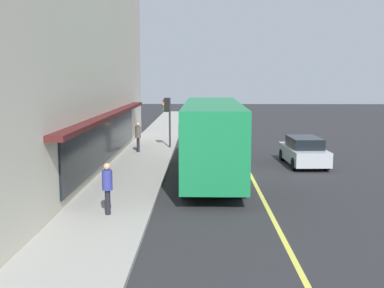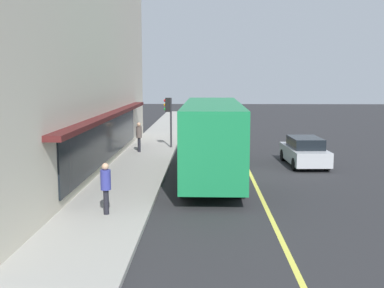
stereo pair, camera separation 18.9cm
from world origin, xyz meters
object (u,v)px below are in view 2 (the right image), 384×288
object	(u,v)px
pedestrian_waiting	(139,134)
pedestrian_mid_block	(106,184)
traffic_light	(168,111)
car_silver	(304,152)
bus	(212,136)

from	to	relation	value
pedestrian_waiting	pedestrian_mid_block	size ratio (longest dim) A/B	1.04
traffic_light	car_silver	bearing A→B (deg)	-124.87
bus	car_silver	world-z (taller)	bus
car_silver	pedestrian_mid_block	distance (m)	13.03
bus	car_silver	bearing A→B (deg)	-56.28
car_silver	pedestrian_mid_block	world-z (taller)	pedestrian_mid_block
traffic_light	pedestrian_waiting	size ratio (longest dim) A/B	1.78
traffic_light	car_silver	world-z (taller)	traffic_light
car_silver	pedestrian_mid_block	bearing A→B (deg)	138.93
bus	pedestrian_waiting	world-z (taller)	bus
bus	car_silver	xyz separation A→B (m)	(3.30, -4.95, -1.24)
bus	pedestrian_mid_block	distance (m)	7.49
bus	pedestrian_mid_block	size ratio (longest dim) A/B	6.44
pedestrian_mid_block	pedestrian_waiting	bearing A→B (deg)	3.08
pedestrian_waiting	bus	bearing A→B (deg)	-147.13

